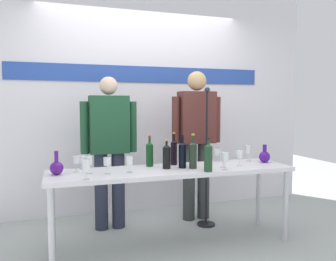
% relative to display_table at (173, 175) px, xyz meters
% --- Properties ---
extents(ground_plane, '(10.00, 10.00, 0.00)m').
position_rel_display_table_xyz_m(ground_plane, '(0.00, 0.00, -0.68)').
color(ground_plane, '#9FA6A1').
extents(back_wall, '(4.56, 0.11, 3.00)m').
position_rel_display_table_xyz_m(back_wall, '(0.00, 1.23, 0.82)').
color(back_wall, silver).
rests_on(back_wall, ground).
extents(display_table, '(2.30, 0.58, 0.74)m').
position_rel_display_table_xyz_m(display_table, '(0.00, 0.00, 0.00)').
color(display_table, silver).
rests_on(display_table, ground).
extents(decanter_blue_left, '(0.11, 0.11, 0.21)m').
position_rel_display_table_xyz_m(decanter_blue_left, '(-1.04, 0.03, 0.13)').
color(decanter_blue_left, '#521683').
rests_on(decanter_blue_left, display_table).
extents(decanter_blue_right, '(0.12, 0.12, 0.19)m').
position_rel_display_table_xyz_m(decanter_blue_right, '(1.02, 0.03, 0.13)').
color(decanter_blue_right, '#48158C').
rests_on(decanter_blue_right, display_table).
extents(presenter_left, '(0.60, 0.22, 1.64)m').
position_rel_display_table_xyz_m(presenter_left, '(-0.50, 0.64, 0.25)').
color(presenter_left, '#252A39').
rests_on(presenter_left, ground).
extents(presenter_right, '(0.60, 0.22, 1.72)m').
position_rel_display_table_xyz_m(presenter_right, '(0.50, 0.64, 0.31)').
color(presenter_right, '#303534').
rests_on(presenter_right, ground).
extents(wine_bottle_0, '(0.07, 0.07, 0.31)m').
position_rel_display_table_xyz_m(wine_bottle_0, '(0.25, -0.24, 0.20)').
color(wine_bottle_0, '#1B3C21').
rests_on(wine_bottle_0, display_table).
extents(wine_bottle_1, '(0.07, 0.07, 0.33)m').
position_rel_display_table_xyz_m(wine_bottle_1, '(0.18, -0.05, 0.20)').
color(wine_bottle_1, '#213022').
rests_on(wine_bottle_1, display_table).
extents(wine_bottle_2, '(0.06, 0.06, 0.33)m').
position_rel_display_table_xyz_m(wine_bottle_2, '(0.07, 0.18, 0.20)').
color(wine_bottle_2, black).
rests_on(wine_bottle_2, display_table).
extents(wine_bottle_3, '(0.08, 0.08, 0.28)m').
position_rel_display_table_xyz_m(wine_bottle_3, '(-0.06, 0.02, 0.18)').
color(wine_bottle_3, black).
rests_on(wine_bottle_3, display_table).
extents(wine_bottle_4, '(0.07, 0.07, 0.31)m').
position_rel_display_table_xyz_m(wine_bottle_4, '(0.10, 0.00, 0.20)').
color(wine_bottle_4, black).
rests_on(wine_bottle_4, display_table).
extents(wine_bottle_5, '(0.07, 0.07, 0.30)m').
position_rel_display_table_xyz_m(wine_bottle_5, '(-0.18, 0.18, 0.19)').
color(wine_bottle_5, '#0F3C19').
rests_on(wine_bottle_5, display_table).
extents(wine_glass_left_0, '(0.06, 0.06, 0.13)m').
position_rel_display_table_xyz_m(wine_glass_left_0, '(-0.82, 0.22, 0.16)').
color(wine_glass_left_0, white).
rests_on(wine_glass_left_0, display_table).
extents(wine_glass_left_1, '(0.06, 0.06, 0.15)m').
position_rel_display_table_xyz_m(wine_glass_left_1, '(-0.43, -0.06, 0.17)').
color(wine_glass_left_1, white).
rests_on(wine_glass_left_1, display_table).
extents(wine_glass_left_2, '(0.06, 0.06, 0.14)m').
position_rel_display_table_xyz_m(wine_glass_left_2, '(-0.88, 0.10, 0.17)').
color(wine_glass_left_2, white).
rests_on(wine_glass_left_2, display_table).
extents(wine_glass_left_3, '(0.06, 0.06, 0.16)m').
position_rel_display_table_xyz_m(wine_glass_left_3, '(-0.77, -0.01, 0.18)').
color(wine_glass_left_3, white).
rests_on(wine_glass_left_3, display_table).
extents(wine_glass_left_4, '(0.06, 0.06, 0.17)m').
position_rel_display_table_xyz_m(wine_glass_left_4, '(-0.81, -0.23, 0.18)').
color(wine_glass_left_4, white).
rests_on(wine_glass_left_4, display_table).
extents(wine_glass_left_5, '(0.06, 0.06, 0.15)m').
position_rel_display_table_xyz_m(wine_glass_left_5, '(-0.62, -0.07, 0.17)').
color(wine_glass_left_5, white).
rests_on(wine_glass_left_5, display_table).
extents(wine_glass_right_0, '(0.07, 0.07, 0.15)m').
position_rel_display_table_xyz_m(wine_glass_right_0, '(0.47, -0.10, 0.17)').
color(wine_glass_right_0, white).
rests_on(wine_glass_right_0, display_table).
extents(wine_glass_right_1, '(0.07, 0.07, 0.14)m').
position_rel_display_table_xyz_m(wine_glass_right_1, '(0.56, 0.21, 0.17)').
color(wine_glass_right_1, white).
rests_on(wine_glass_right_1, display_table).
extents(wine_glass_right_2, '(0.06, 0.06, 0.17)m').
position_rel_display_table_xyz_m(wine_glass_right_2, '(0.89, 0.14, 0.18)').
color(wine_glass_right_2, white).
rests_on(wine_glass_right_2, display_table).
extents(wine_glass_right_3, '(0.06, 0.06, 0.16)m').
position_rel_display_table_xyz_m(wine_glass_right_3, '(0.44, -0.20, 0.18)').
color(wine_glass_right_3, white).
rests_on(wine_glass_right_3, display_table).
extents(wine_glass_right_4, '(0.06, 0.06, 0.15)m').
position_rel_display_table_xyz_m(wine_glass_right_4, '(0.66, -0.08, 0.17)').
color(wine_glass_right_4, white).
rests_on(wine_glass_right_4, display_table).
extents(microphone_stand, '(0.20, 0.20, 1.53)m').
position_rel_display_table_xyz_m(microphone_stand, '(0.53, 0.40, -0.17)').
color(microphone_stand, black).
rests_on(microphone_stand, ground).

